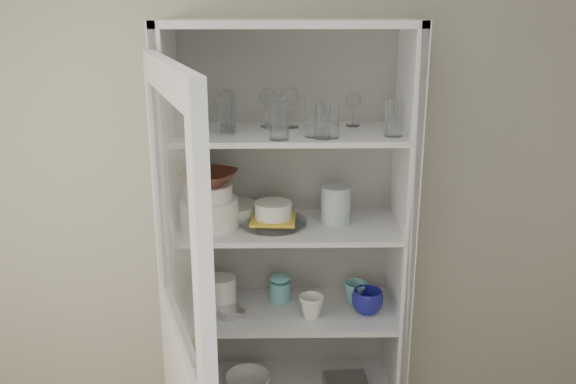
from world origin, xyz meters
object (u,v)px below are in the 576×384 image
at_px(mug_blue, 367,302).
at_px(white_canister, 223,292).
at_px(terracotta_bowl, 208,178).
at_px(tin_box, 346,383).
at_px(plate_stack_back, 231,210).
at_px(goblet_2, 290,105).
at_px(goblet_3, 353,108).
at_px(measuring_cups, 229,313).
at_px(grey_bowl_stack, 336,204).
at_px(cream_bowl, 208,192).
at_px(mug_teal, 356,293).
at_px(yellow_trivet, 273,219).
at_px(pantry_cabinet, 288,285).
at_px(plate_stack_front, 209,213).
at_px(goblet_0, 227,106).
at_px(mug_white, 311,307).
at_px(cream_dish, 248,382).
at_px(teal_jar, 280,289).
at_px(white_ramekin, 273,210).
at_px(goblet_1, 268,106).
at_px(glass_platter, 273,222).

relative_size(mug_blue, white_canister, 0.93).
height_order(terracotta_bowl, tin_box, terracotta_bowl).
bearing_deg(plate_stack_back, goblet_2, -5.41).
bearing_deg(goblet_3, measuring_cups, -161.12).
bearing_deg(grey_bowl_stack, cream_bowl, -174.12).
bearing_deg(plate_stack_back, measuring_cups, -91.58).
bearing_deg(mug_teal, cream_bowl, 179.62).
xyz_separation_m(grey_bowl_stack, measuring_cups, (-0.46, -0.09, -0.46)).
bearing_deg(yellow_trivet, mug_teal, 8.45).
bearing_deg(goblet_3, plate_stack_back, -179.10).
bearing_deg(tin_box, pantry_cabinet, 159.39).
height_order(plate_stack_front, measuring_cups, plate_stack_front).
xyz_separation_m(yellow_trivet, grey_bowl_stack, (0.27, 0.02, 0.06)).
height_order(goblet_0, mug_white, goblet_0).
bearing_deg(cream_dish, goblet_2, 24.86).
height_order(teal_jar, cream_dish, teal_jar).
height_order(cream_bowl, terracotta_bowl, terracotta_bowl).
bearing_deg(white_canister, goblet_2, 11.63).
distance_m(goblet_2, goblet_3, 0.27).
distance_m(goblet_2, mug_white, 0.86).
height_order(terracotta_bowl, white_ramekin, terracotta_bowl).
relative_size(white_ramekin, tin_box, 0.82).
height_order(white_ramekin, mug_white, white_ramekin).
xyz_separation_m(goblet_3, grey_bowl_stack, (-0.07, -0.09, -0.40)).
relative_size(goblet_3, mug_white, 1.44).
xyz_separation_m(plate_stack_back, white_ramekin, (0.19, -0.10, 0.04)).
height_order(plate_stack_back, mug_white, plate_stack_back).
height_order(goblet_0, cream_dish, goblet_0).
bearing_deg(goblet_2, mug_white, -60.56).
xyz_separation_m(goblet_1, measuring_cups, (-0.17, -0.17, -0.87)).
height_order(plate_stack_front, white_canister, plate_stack_front).
bearing_deg(goblet_1, cream_dish, -133.68).
height_order(plate_stack_back, mug_teal, plate_stack_back).
distance_m(mug_teal, white_canister, 0.60).
bearing_deg(measuring_cups, plate_stack_back, 88.42).
relative_size(goblet_3, plate_stack_back, 0.67).
height_order(goblet_3, tin_box, goblet_3).
xyz_separation_m(cream_bowl, mug_teal, (0.63, 0.09, -0.51)).
bearing_deg(mug_teal, goblet_1, 165.14).
height_order(glass_platter, teal_jar, glass_platter).
height_order(plate_stack_back, mug_blue, plate_stack_back).
bearing_deg(goblet_1, mug_blue, -18.06).
xyz_separation_m(pantry_cabinet, plate_stack_front, (-0.33, -0.11, 0.38)).
relative_size(goblet_1, terracotta_bowl, 0.78).
height_order(plate_stack_back, tin_box, plate_stack_back).
relative_size(goblet_3, measuring_cups, 1.60).
height_order(plate_stack_back, teal_jar, plate_stack_back).
bearing_deg(cream_bowl, glass_platter, 7.54).
relative_size(terracotta_bowl, white_canister, 1.58).
bearing_deg(cream_dish, white_canister, 164.71).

